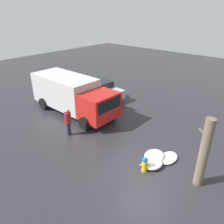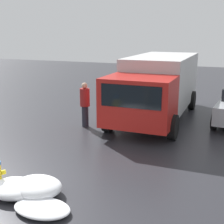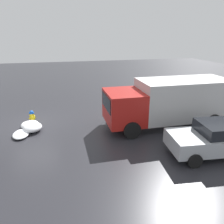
% 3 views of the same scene
% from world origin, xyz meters
% --- Properties ---
extents(ground_plane, '(60.00, 60.00, 0.00)m').
position_xyz_m(ground_plane, '(0.00, 0.00, 0.00)').
color(ground_plane, '#28282D').
extents(fire_hydrant, '(0.40, 0.44, 0.82)m').
position_xyz_m(fire_hydrant, '(0.00, -0.00, 0.42)').
color(fire_hydrant, yellow).
rests_on(fire_hydrant, ground_plane).
extents(delivery_truck, '(7.17, 2.75, 2.65)m').
position_xyz_m(delivery_truck, '(7.81, -2.05, 1.47)').
color(delivery_truck, red).
rests_on(delivery_truck, ground_plane).
extents(pedestrian, '(0.39, 0.39, 1.78)m').
position_xyz_m(pedestrian, '(5.41, 0.29, 0.97)').
color(pedestrian, '#23232D').
rests_on(pedestrian, ground_plane).
extents(parked_car, '(4.34, 2.32, 1.48)m').
position_xyz_m(parked_car, '(8.31, -5.57, 0.76)').
color(parked_car, '#ADB2B7').
rests_on(parked_car, ground_plane).
extents(snow_pile_by_hydrant, '(0.97, 1.16, 0.36)m').
position_xyz_m(snow_pile_by_hydrant, '(-0.09, -0.60, 0.18)').
color(snow_pile_by_hydrant, white).
rests_on(snow_pile_by_hydrant, ground_plane).
extents(snow_pile_curbside, '(0.83, 1.29, 0.18)m').
position_xyz_m(snow_pile_curbside, '(-0.44, -1.59, 0.09)').
color(snow_pile_curbside, white).
rests_on(snow_pile_curbside, ground_plane).
extents(snow_pile_by_tree, '(0.99, 1.18, 0.42)m').
position_xyz_m(snow_pile_by_tree, '(0.11, -1.10, 0.21)').
color(snow_pile_by_tree, white).
rests_on(snow_pile_by_tree, ground_plane).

